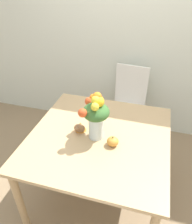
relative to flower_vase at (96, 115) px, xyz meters
name	(u,v)px	position (x,y,z in m)	size (l,w,h in m)	color
ground_plane	(99,192)	(0.03, 0.02, -0.98)	(12.00, 12.00, 0.00)	#8E7556
wall_back	(129,28)	(0.03, 1.30, 0.37)	(8.00, 0.06, 2.70)	silver
dining_table	(99,144)	(0.03, 0.02, -0.31)	(1.16, 1.18, 0.77)	tan
flower_vase	(96,115)	(0.00, 0.00, 0.00)	(0.23, 0.29, 0.40)	silver
pumpkin	(113,141)	(0.16, -0.07, -0.18)	(0.09, 0.09, 0.09)	gold
turkey_figurine	(80,127)	(-0.15, 0.03, -0.18)	(0.10, 0.13, 0.08)	#936642
dining_chair_near_window	(127,106)	(0.13, 0.97, -0.49)	(0.46, 0.46, 0.98)	white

